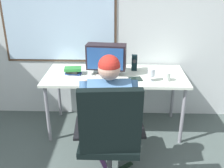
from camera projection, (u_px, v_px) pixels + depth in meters
wall_rear at (104, 20)px, 3.29m from camera, size 5.59×0.08×2.60m
desk at (115, 79)px, 3.15m from camera, size 1.67×0.72×0.74m
office_chair at (110, 133)px, 2.26m from camera, size 0.65×0.59×1.07m
person_seated at (109, 111)px, 2.49m from camera, size 0.55×0.80×1.25m
crt_monitor at (106, 57)px, 3.04m from camera, size 0.47×0.22×0.37m
wine_glass at (151, 73)px, 2.90m from camera, size 0.08×0.08×0.14m
desk_speaker at (134, 63)px, 3.22m from camera, size 0.07×0.07×0.19m
book_stack at (73, 71)px, 3.12m from camera, size 0.21×0.16×0.08m
cd_case at (135, 79)px, 2.98m from camera, size 0.16×0.15×0.01m
coffee_mug at (167, 77)px, 2.92m from camera, size 0.08×0.08×0.10m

